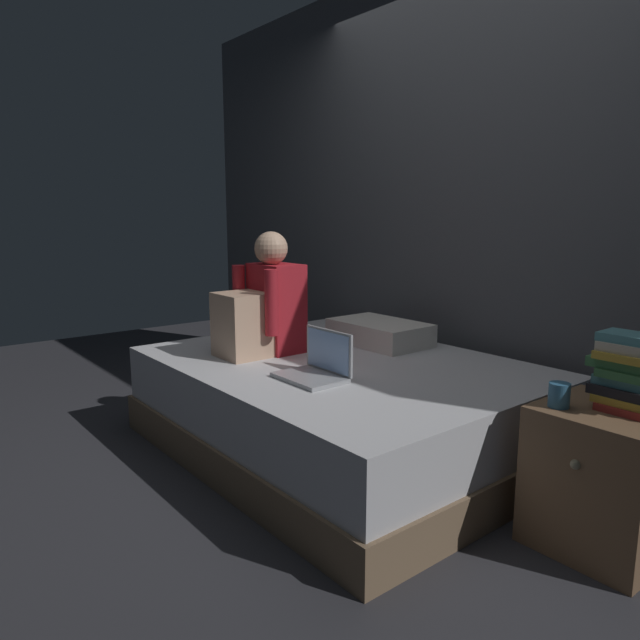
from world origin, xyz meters
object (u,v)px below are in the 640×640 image
Objects in this scene: mug at (559,395)px; book_stack at (628,371)px; pillow at (380,332)px; bed at (339,406)px; person_sitting at (263,307)px; laptop at (317,367)px; nightstand at (603,478)px.

book_stack is at bearing 39.89° from mug.
bed is at bearing -70.16° from pillow.
book_stack is (1.34, 0.19, 0.44)m from bed.
person_sitting is 1.78m from book_stack.
bed is 0.66m from person_sitting.
mug is at bearing 18.64° from laptop.
person_sitting is at bearing -152.44° from bed.
person_sitting is (-0.40, -0.21, 0.49)m from bed.
mug reaches higher than pillow.
book_stack is at bearing 12.83° from person_sitting.
pillow is at bearing 70.48° from person_sitting.
bed is 1.31m from nightstand.
laptop reaches higher than pillow.
nightstand is 1.24m from laptop.
laptop is (0.57, -0.08, -0.20)m from person_sitting.
laptop is 1.14× the size of book_stack.
bed is at bearing -171.97° from book_stack.
mug is (1.17, 0.05, 0.34)m from bed.
laptop is 3.56× the size of mug.
pillow is at bearing 169.01° from nightstand.
bed is 3.57× the size of pillow.
laptop is (-1.12, -0.45, 0.27)m from nightstand.
nightstand is 0.81× the size of person_sitting.
laptop reaches higher than bed.
laptop is at bearing -8.11° from person_sitting.
book_stack is at bearing 8.03° from bed.
mug is at bearing 2.25° from bed.
person_sitting is 1.17× the size of pillow.
pillow is 1.39m from mug.
nightstand is 0.95× the size of pillow.
nightstand is 1.66× the size of laptop.
laptop is at bearing -58.05° from bed.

